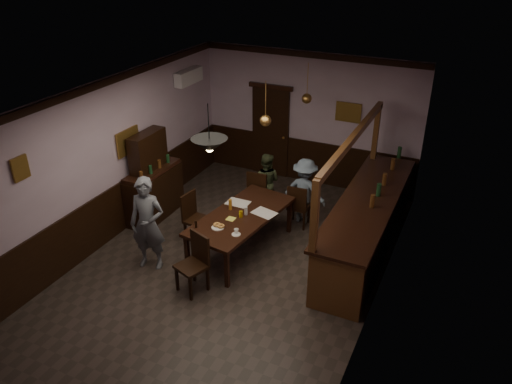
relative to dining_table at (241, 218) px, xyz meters
The scene contains 31 objects.
room 1.09m from the dining_table, 86.37° to the right, with size 5.01×8.01×3.01m.
dining_table is the anchor object (origin of this frame).
chair_far_left 1.35m from the dining_table, 101.22° to the left, with size 0.43×0.43×0.99m.
chair_far_right 1.37m from the dining_table, 62.16° to the left, with size 0.42×0.42×0.91m.
chair_near 1.33m from the dining_table, 97.10° to the right, with size 0.56×0.56×1.00m.
chair_side 0.96m from the dining_table, behind, with size 0.46×0.46×0.97m.
person_standing 1.64m from the dining_table, 137.87° to the right, with size 0.61×0.40×1.69m, color slate.
person_seated_left 1.62m from the dining_table, 98.35° to the left, with size 0.61×0.48×1.26m, color #3A4429.
person_seated_right 1.61m from the dining_table, 65.97° to the left, with size 0.87×0.50×1.35m, color slate.
newspaper_left 0.43m from the dining_table, 124.63° to the left, with size 0.42×0.30×0.01m, color silver.
newspaper_right 0.42m from the dining_table, 31.50° to the left, with size 0.42×0.30×0.01m, color silver.
napkin 0.24m from the dining_table, 112.81° to the right, with size 0.15×0.15×0.00m, color #DFDD52.
saucer 0.67m from the dining_table, 70.17° to the right, with size 0.15×0.15×0.01m, color white.
coffee_cup 0.65m from the dining_table, 70.30° to the right, with size 0.08×0.08×0.07m, color white.
pastry_plate 0.60m from the dining_table, 104.86° to the right, with size 0.22×0.22×0.01m, color white.
pastry_ring_a 0.58m from the dining_table, 109.56° to the right, with size 0.13×0.13×0.04m, color #C68C47.
pastry_ring_b 0.57m from the dining_table, 100.82° to the right, with size 0.13×0.13×0.04m, color #C68C47.
soda_can 0.16m from the dining_table, 65.14° to the right, with size 0.07×0.07×0.12m, color yellow.
beer_glass 0.32m from the dining_table, 161.94° to the left, with size 0.06×0.06×0.20m, color #BF721E.
water_glass 0.17m from the dining_table, 24.79° to the left, with size 0.06×0.06×0.15m, color silver.
pepper_mill 0.88m from the dining_table, 123.88° to the right, with size 0.04×0.04×0.14m, color black.
sideboard 2.20m from the dining_table, behind, with size 0.49×1.37×1.81m.
bar_counter 2.25m from the dining_table, 25.09° to the left, with size 0.93×3.99×2.24m.
door_back 3.36m from the dining_table, 104.83° to the left, with size 0.90×0.06×2.10m, color black.
ac_unit 3.65m from the dining_table, 137.02° to the left, with size 0.20×0.85×0.30m.
picture_left_small 3.66m from the dining_table, 136.08° to the right, with size 0.04×0.28×0.36m.
picture_left_large 2.62m from the dining_table, behind, with size 0.04×0.62×0.48m.
picture_back 3.55m from the dining_table, 73.70° to the left, with size 0.55×0.04×0.42m.
pendant_iron 1.84m from the dining_table, 97.84° to the right, with size 0.56×0.56×0.76m.
pendant_brass_mid 1.76m from the dining_table, 78.23° to the left, with size 0.20×0.20×0.81m.
pendant_brass_far 2.77m from the dining_table, 81.18° to the left, with size 0.20×0.20×0.81m.
Camera 1 is at (3.47, -6.10, 5.21)m, focal length 35.00 mm.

